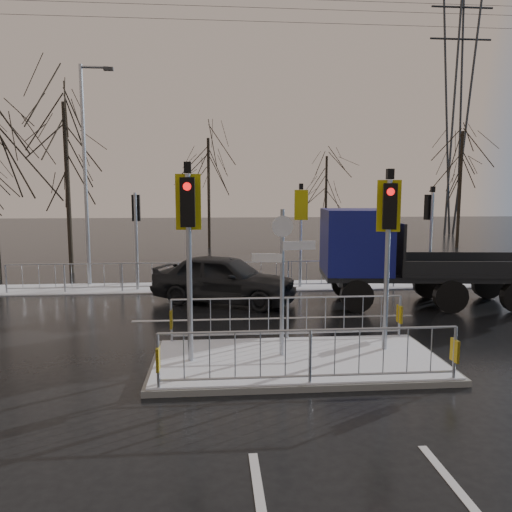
{
  "coord_description": "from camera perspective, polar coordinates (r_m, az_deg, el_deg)",
  "views": [
    {
      "loc": [
        -1.7,
        -9.91,
        3.57
      ],
      "look_at": [
        -0.54,
        3.76,
        1.8
      ],
      "focal_mm": 35.0,
      "sensor_mm": 36.0,
      "label": 1
    }
  ],
  "objects": [
    {
      "name": "tree_far_a",
      "position": [
        31.94,
        -5.45,
        9.57
      ],
      "size": [
        3.75,
        3.75,
        7.08
      ],
      "color": "black",
      "rests_on": "ground"
    },
    {
      "name": "flatbed_truck",
      "position": [
        16.21,
        14.49,
        0.17
      ],
      "size": [
        6.74,
        3.06,
        3.03
      ],
      "color": "black",
      "rests_on": "ground"
    },
    {
      "name": "snow_verge",
      "position": [
        18.93,
        0.4,
        -3.46
      ],
      "size": [
        30.0,
        2.0,
        0.04
      ],
      "primitive_type": "cube",
      "color": "white",
      "rests_on": "ground"
    },
    {
      "name": "traffic_island",
      "position": [
        10.56,
        4.67,
        -10.2
      ],
      "size": [
        6.0,
        3.04,
        4.15
      ],
      "color": "slate",
      "rests_on": "ground"
    },
    {
      "name": "lane_markings",
      "position": [
        10.36,
        5.03,
        -12.81
      ],
      "size": [
        8.0,
        11.38,
        0.01
      ],
      "color": "silver",
      "rests_on": "ground"
    },
    {
      "name": "pylon_wires",
      "position": [
        44.65,
        20.72,
        16.51
      ],
      "size": [
        70.0,
        2.38,
        19.97
      ],
      "color": "#2D3033",
      "rests_on": "ground"
    },
    {
      "name": "tree_near_b",
      "position": [
        23.34,
        -20.87,
        10.75
      ],
      "size": [
        4.0,
        4.0,
        7.55
      ],
      "color": "black",
      "rests_on": "ground"
    },
    {
      "name": "far_kerb_fixtures",
      "position": [
        18.3,
        1.47,
        -0.67
      ],
      "size": [
        18.0,
        0.65,
        3.83
      ],
      "color": "#9AA0A8",
      "rests_on": "ground"
    },
    {
      "name": "ground",
      "position": [
        10.67,
        4.72,
        -12.22
      ],
      "size": [
        120.0,
        120.0,
        0.0
      ],
      "primitive_type": "plane",
      "color": "black",
      "rests_on": "ground"
    },
    {
      "name": "street_lamp_left",
      "position": [
        20.0,
        -18.78,
        9.61
      ],
      "size": [
        1.25,
        0.18,
        8.2
      ],
      "color": "#9AA0A8",
      "rests_on": "ground"
    },
    {
      "name": "tree_far_c",
      "position": [
        34.71,
        22.38,
        9.41
      ],
      "size": [
        4.0,
        4.0,
        7.55
      ],
      "color": "black",
      "rests_on": "ground"
    },
    {
      "name": "tree_far_b",
      "position": [
        34.78,
        8.04,
        8.29
      ],
      "size": [
        3.25,
        3.25,
        6.14
      ],
      "color": "black",
      "rests_on": "ground"
    },
    {
      "name": "car_far_lane",
      "position": [
        16.07,
        -3.66,
        -2.61
      ],
      "size": [
        5.01,
        3.6,
        1.59
      ],
      "primitive_type": "imported",
      "rotation": [
        0.0,
        0.0,
        1.15
      ],
      "color": "black",
      "rests_on": "ground"
    }
  ]
}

